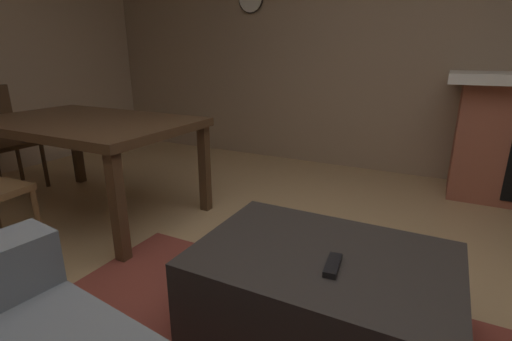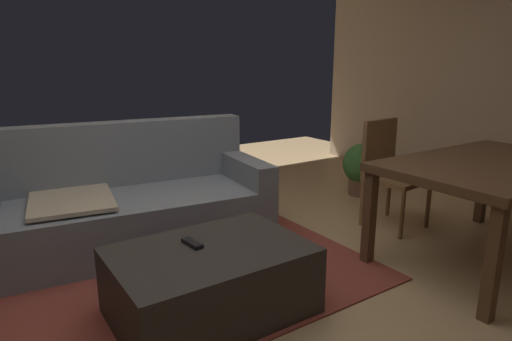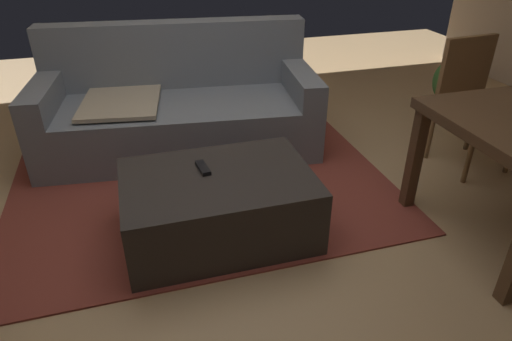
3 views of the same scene
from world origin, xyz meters
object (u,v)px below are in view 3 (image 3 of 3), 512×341
ottoman_coffee_table (219,206)px  tv_remote (203,168)px  dining_chair_north (471,96)px  couch (178,108)px  potted_plant (455,85)px

ottoman_coffee_table → tv_remote: tv_remote is taller
ottoman_coffee_table → dining_chair_north: dining_chair_north is taller
couch → tv_remote: size_ratio=13.80×
dining_chair_north → couch: bearing=157.0°
dining_chair_north → potted_plant: (0.47, 0.74, -0.21)m
couch → dining_chair_north: size_ratio=2.37×
ottoman_coffee_table → potted_plant: 2.71m
couch → ottoman_coffee_table: couch is taller
ottoman_coffee_table → potted_plant: potted_plant is taller
tv_remote → potted_plant: 2.73m
dining_chair_north → potted_plant: dining_chair_north is taller
ottoman_coffee_table → tv_remote: 0.24m
couch → dining_chair_north: 2.22m
potted_plant → dining_chair_north: bearing=-122.6°
tv_remote → dining_chair_north: 2.07m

